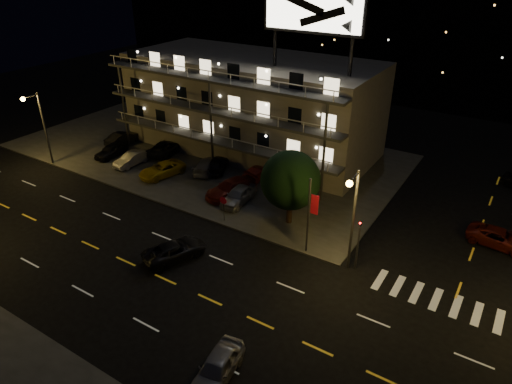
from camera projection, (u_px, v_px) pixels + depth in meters
The scene contains 23 objects.
ground at pixel (187, 289), 31.70m from camera, with size 140.00×140.00×0.00m, color black.
curb_nw at pixel (205, 151), 53.16m from camera, with size 44.00×24.00×0.15m, color #323230.
motel at pixel (252, 104), 51.65m from camera, with size 28.00×13.80×18.10m.
hill_backdrop at pixel (409, 9), 80.29m from camera, with size 120.00×25.00×24.00m.
streetlight_nw at pixel (40, 122), 47.51m from camera, with size 0.44×1.92×8.00m.
streetlight_nc at pixel (352, 212), 31.26m from camera, with size 0.44×1.92×8.00m.
signal_nw at pixel (359, 239), 32.58m from camera, with size 0.20×0.27×4.60m.
banner_north at pixel (309, 215), 33.94m from camera, with size 0.83×0.16×6.40m.
stop_sign at pixel (223, 205), 38.69m from camera, with size 0.91×0.11×2.61m.
tree at pixel (290, 182), 37.43m from camera, with size 5.17×4.98×6.51m.
lot_car_0 at pixel (111, 150), 51.30m from camera, with size 1.68×4.17×1.42m, color black.
lot_car_1 at pixel (132, 159), 49.25m from camera, with size 1.47×4.22×1.39m, color gray.
lot_car_2 at pixel (162, 170), 46.90m from camera, with size 2.26×4.90×1.36m, color gold.
lot_car_3 at pixel (231, 188), 43.11m from camera, with size 2.15×5.29×1.54m, color #62170E.
lot_car_4 at pixel (238, 195), 41.88m from camera, with size 1.78×4.43×1.51m, color gray.
lot_car_5 at pixel (123, 138), 54.50m from camera, with size 1.59×4.56×1.50m, color black.
lot_car_6 at pixel (166, 148), 51.86m from camera, with size 2.53×5.48×1.52m, color black.
lot_car_7 at pixel (207, 165), 47.82m from camera, with size 1.94×4.77×1.38m, color gray.
lot_car_8 at pixel (217, 164), 47.94m from camera, with size 1.78×4.43×1.51m, color black.
lot_car_9 at pixel (260, 173), 46.33m from camera, with size 1.36×3.90×1.29m, color #62170E.
side_car_1 at pixel (501, 238), 36.03m from camera, with size 2.31×5.00×1.39m, color #62170E.
road_car_east at pixel (217, 368), 24.89m from camera, with size 1.73×4.29×1.46m, color gray.
road_car_west at pixel (175, 250), 34.64m from camera, with size 2.26×4.89×1.36m, color black.
Camera 1 is at (17.28, -18.34, 20.94)m, focal length 32.00 mm.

